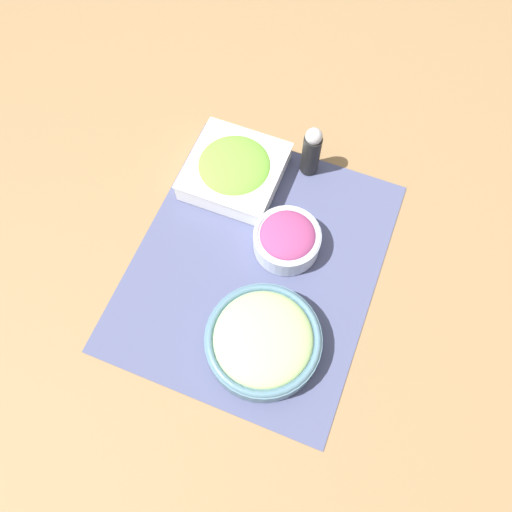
{
  "coord_description": "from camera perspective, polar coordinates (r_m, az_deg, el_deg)",
  "views": [
    {
      "loc": [
        0.31,
        0.12,
        0.77
      ],
      "look_at": [
        0.0,
        0.0,
        0.03
      ],
      "focal_mm": 35.0,
      "sensor_mm": 36.0,
      "label": 1
    }
  ],
  "objects": [
    {
      "name": "pepper_shaker",
      "position": [
        0.89,
        6.36,
        11.89
      ],
      "size": [
        0.03,
        0.03,
        0.11
      ],
      "color": "black",
      "rests_on": "placemat"
    },
    {
      "name": "onion_bowl",
      "position": [
        0.83,
        3.57,
        1.99
      ],
      "size": [
        0.11,
        0.11,
        0.06
      ],
      "color": "silver",
      "rests_on": "placemat"
    },
    {
      "name": "ground_plane",
      "position": [
        0.84,
        -0.0,
        -0.95
      ],
      "size": [
        3.0,
        3.0,
        0.0
      ],
      "primitive_type": "plane",
      "color": "olive"
    },
    {
      "name": "placemat",
      "position": [
        0.84,
        -0.0,
        -0.9
      ],
      "size": [
        0.48,
        0.4,
        0.0
      ],
      "color": "#474C70",
      "rests_on": "ground_plane"
    },
    {
      "name": "cucumber_bowl",
      "position": [
        0.77,
        0.83,
        -9.58
      ],
      "size": [
        0.18,
        0.18,
        0.06
      ],
      "color": "slate",
      "rests_on": "placemat"
    },
    {
      "name": "lettuce_bowl",
      "position": [
        0.9,
        -2.46,
        9.85
      ],
      "size": [
        0.16,
        0.16,
        0.05
      ],
      "color": "white",
      "rests_on": "placemat"
    }
  ]
}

